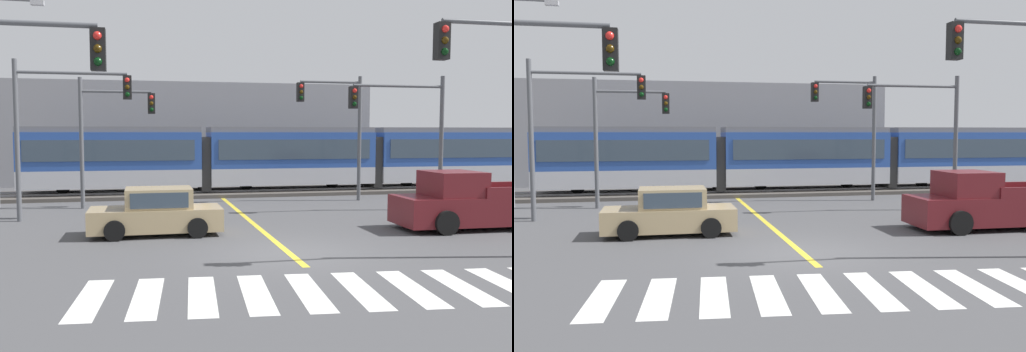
# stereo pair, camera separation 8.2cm
# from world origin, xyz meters

# --- Properties ---
(ground_plane) EXTENTS (200.00, 200.00, 0.00)m
(ground_plane) POSITION_xyz_m (0.00, 0.00, 0.00)
(ground_plane) COLOR #474749
(track_bed) EXTENTS (120.00, 4.00, 0.18)m
(track_bed) POSITION_xyz_m (0.00, 14.82, 0.09)
(track_bed) COLOR #4C4742
(track_bed) RESTS_ON ground
(rail_near) EXTENTS (120.00, 0.08, 0.10)m
(rail_near) POSITION_xyz_m (0.00, 14.10, 0.23)
(rail_near) COLOR #939399
(rail_near) RESTS_ON track_bed
(rail_far) EXTENTS (120.00, 0.08, 0.10)m
(rail_far) POSITION_xyz_m (0.00, 15.54, 0.23)
(rail_far) COLOR #939399
(rail_far) RESTS_ON track_bed
(light_rail_tram) EXTENTS (28.00, 2.64, 3.43)m
(light_rail_tram) POSITION_xyz_m (4.02, 14.82, 2.05)
(light_rail_tram) COLOR #B7BAC1
(light_rail_tram) RESTS_ON track_bed
(crosswalk_stripe_0) EXTENTS (0.79, 2.84, 0.01)m
(crosswalk_stripe_0) POSITION_xyz_m (-4.93, -3.20, 0.00)
(crosswalk_stripe_0) COLOR silver
(crosswalk_stripe_0) RESTS_ON ground
(crosswalk_stripe_1) EXTENTS (0.79, 2.84, 0.01)m
(crosswalk_stripe_1) POSITION_xyz_m (-3.84, -3.29, 0.00)
(crosswalk_stripe_1) COLOR silver
(crosswalk_stripe_1) RESTS_ON ground
(crosswalk_stripe_2) EXTENTS (0.79, 2.84, 0.01)m
(crosswalk_stripe_2) POSITION_xyz_m (-2.74, -3.39, 0.00)
(crosswalk_stripe_2) COLOR silver
(crosswalk_stripe_2) RESTS_ON ground
(crosswalk_stripe_3) EXTENTS (0.79, 2.84, 0.01)m
(crosswalk_stripe_3) POSITION_xyz_m (-1.64, -3.48, 0.00)
(crosswalk_stripe_3) COLOR silver
(crosswalk_stripe_3) RESTS_ON ground
(crosswalk_stripe_4) EXTENTS (0.79, 2.84, 0.01)m
(crosswalk_stripe_4) POSITION_xyz_m (-0.55, -3.57, 0.00)
(crosswalk_stripe_4) COLOR silver
(crosswalk_stripe_4) RESTS_ON ground
(crosswalk_stripe_5) EXTENTS (0.79, 2.84, 0.01)m
(crosswalk_stripe_5) POSITION_xyz_m (0.55, -3.67, 0.00)
(crosswalk_stripe_5) COLOR silver
(crosswalk_stripe_5) RESTS_ON ground
(crosswalk_stripe_6) EXTENTS (0.79, 2.84, 0.01)m
(crosswalk_stripe_6) POSITION_xyz_m (1.64, -3.76, 0.00)
(crosswalk_stripe_6) COLOR silver
(crosswalk_stripe_6) RESTS_ON ground
(crosswalk_stripe_7) EXTENTS (0.79, 2.84, 0.01)m
(crosswalk_stripe_7) POSITION_xyz_m (2.74, -3.85, 0.00)
(crosswalk_stripe_7) COLOR silver
(crosswalk_stripe_7) RESTS_ON ground
(crosswalk_stripe_8) EXTENTS (0.79, 2.84, 0.01)m
(crosswalk_stripe_8) POSITION_xyz_m (3.84, -3.94, 0.00)
(crosswalk_stripe_8) COLOR silver
(crosswalk_stripe_8) RESTS_ON ground
(lane_centre_line) EXTENTS (0.20, 14.44, 0.01)m
(lane_centre_line) POSITION_xyz_m (0.00, 5.60, 0.00)
(lane_centre_line) COLOR gold
(lane_centre_line) RESTS_ON ground
(sedan_crossing) EXTENTS (4.20, 1.92, 1.52)m
(sedan_crossing) POSITION_xyz_m (-3.49, 3.52, 0.70)
(sedan_crossing) COLOR tan
(sedan_crossing) RESTS_ON ground
(pickup_truck) EXTENTS (5.42, 2.29, 1.98)m
(pickup_truck) POSITION_xyz_m (7.09, 2.52, 0.84)
(pickup_truck) COLOR maroon
(pickup_truck) RESTS_ON ground
(traffic_light_far_left) EXTENTS (3.25, 0.38, 5.68)m
(traffic_light_far_left) POSITION_xyz_m (-5.40, 10.41, 3.67)
(traffic_light_far_left) COLOR #515459
(traffic_light_far_left) RESTS_ON ground
(traffic_light_far_right) EXTENTS (3.25, 0.38, 6.02)m
(traffic_light_far_right) POSITION_xyz_m (5.35, 10.73, 4.00)
(traffic_light_far_right) COLOR #515459
(traffic_light_far_right) RESTS_ON ground
(traffic_light_mid_left) EXTENTS (4.25, 0.38, 5.99)m
(traffic_light_mid_left) POSITION_xyz_m (-6.99, 7.25, 3.97)
(traffic_light_mid_left) COLOR #515459
(traffic_light_mid_left) RESTS_ON ground
(traffic_light_mid_right) EXTENTS (4.25, 0.38, 5.69)m
(traffic_light_mid_right) POSITION_xyz_m (7.06, 6.92, 3.79)
(traffic_light_mid_right) COLOR #515459
(traffic_light_mid_right) RESTS_ON ground
(building_backdrop_far) EXTENTS (26.03, 6.00, 6.57)m
(building_backdrop_far) POSITION_xyz_m (-1.73, 23.78, 3.28)
(building_backdrop_far) COLOR gray
(building_backdrop_far) RESTS_ON ground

